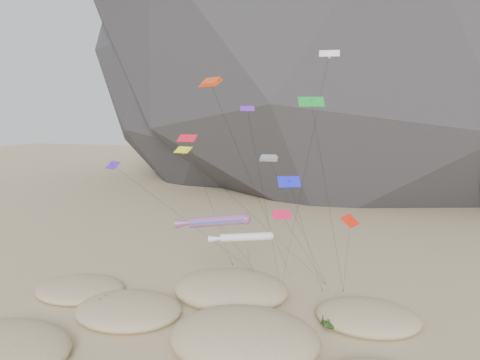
{
  "coord_description": "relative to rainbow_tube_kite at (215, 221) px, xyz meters",
  "views": [
    {
      "loc": [
        18.81,
        -37.01,
        23.29
      ],
      "look_at": [
        1.31,
        12.0,
        15.78
      ],
      "focal_mm": 35.0,
      "sensor_mm": 36.0,
      "label": 1
    }
  ],
  "objects": [
    {
      "name": "orange_parafoil",
      "position": [
        0.14,
        -0.94,
        15.44
      ],
      "size": [
        7.11,
        17.06,
        27.13
      ],
      "color": "red",
      "rests_on": "ground"
    },
    {
      "name": "multi_parafoil",
      "position": [
        6.16,
        1.47,
        7.12
      ],
      "size": [
        6.88,
        9.7,
        18.65
      ],
      "color": "red",
      "rests_on": "ground"
    },
    {
      "name": "white_tube_kite",
      "position": [
        3.34,
        0.25,
        -1.69
      ],
      "size": [
        7.48,
        13.15,
        9.92
      ],
      "color": "silver",
      "rests_on": "ground"
    },
    {
      "name": "delta_kites",
      "position": [
        5.92,
        -0.65,
        7.9
      ],
      "size": [
        29.89,
        21.72,
        29.92
      ],
      "color": "red",
      "rests_on": "ground"
    },
    {
      "name": "rainbow_tube_kite",
      "position": [
        0.0,
        0.0,
        0.0
      ],
      "size": [
        8.76,
        13.98,
        11.84
      ],
      "color": "#FF451A",
      "rests_on": "ground"
    },
    {
      "name": "dunes",
      "position": [
        0.9,
        -7.5,
        -10.1
      ],
      "size": [
        49.86,
        37.02,
        4.41
      ],
      "color": "#CCB789",
      "rests_on": "ground"
    },
    {
      "name": "dune_grass",
      "position": [
        1.51,
        -7.64,
        -10.01
      ],
      "size": [
        42.38,
        29.89,
        1.54
      ],
      "color": "black",
      "rests_on": "ground"
    },
    {
      "name": "kite_stakes",
      "position": [
        3.93,
        10.79,
        -10.71
      ],
      "size": [
        22.0,
        7.95,
        0.3
      ],
      "color": "#3F2D1E",
      "rests_on": "ground"
    }
  ]
}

